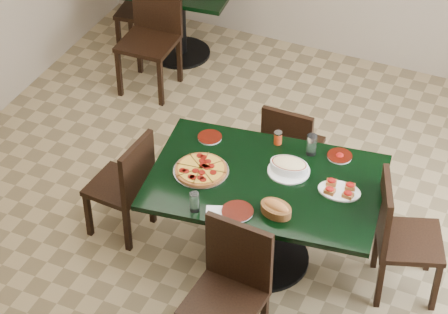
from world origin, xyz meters
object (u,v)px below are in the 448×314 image
at_px(lasagna_casserole, 289,166).
at_px(back_chair_near, 152,29).
at_px(main_table, 265,200).
at_px(bruschetta_platter, 339,189).
at_px(chair_far, 290,146).
at_px(pepperoni_pizza, 201,170).
at_px(back_table, 180,6).
at_px(chair_left, 127,182).
at_px(bread_basket, 276,208).
at_px(chair_near, 230,285).
at_px(back_chair_left, 145,7).
at_px(chair_right, 398,232).

bearing_deg(lasagna_casserole, back_chair_near, 137.36).
distance_m(main_table, bruschetta_platter, 0.53).
distance_m(chair_far, pepperoni_pizza, 0.97).
relative_size(back_table, bruschetta_platter, 3.72).
distance_m(chair_far, chair_left, 1.27).
distance_m(back_table, bread_basket, 3.17).
bearing_deg(chair_far, chair_near, 96.52).
bearing_deg(chair_near, back_chair_near, 130.34).
bearing_deg(chair_far, main_table, 97.17).
height_order(chair_near, lasagna_casserole, chair_near).
bearing_deg(back_chair_left, chair_left, 17.30).
relative_size(chair_far, bruschetta_platter, 2.84).
distance_m(back_chair_left, pepperoni_pizza, 2.87).
xyz_separation_m(chair_far, back_chair_left, (-2.01, 1.45, -0.02)).
height_order(lasagna_casserole, bread_basket, bread_basket).
distance_m(back_table, chair_left, 2.47).
relative_size(chair_far, chair_near, 0.88).
bearing_deg(lasagna_casserole, chair_left, -169.22).
height_order(chair_right, back_chair_left, chair_right).
xyz_separation_m(chair_far, chair_right, (1.00, -0.64, 0.05)).
bearing_deg(chair_near, chair_right, 51.29).
bearing_deg(back_chair_near, chair_right, -32.88).
bearing_deg(bread_basket, chair_left, -173.45).
height_order(back_table, bruschetta_platter, bruschetta_platter).
bearing_deg(bread_basket, back_chair_near, 148.19).
xyz_separation_m(main_table, pepperoni_pizza, (-0.43, -0.10, 0.20)).
height_order(main_table, chair_far, chair_far).
bearing_deg(back_table, bruschetta_platter, -49.73).
bearing_deg(chair_right, chair_near, 117.87).
distance_m(main_table, chair_right, 0.91).
xyz_separation_m(bread_basket, bruschetta_platter, (0.30, 0.36, -0.02)).
xyz_separation_m(chair_right, bread_basket, (-0.72, -0.39, 0.27)).
height_order(back_table, pepperoni_pizza, pepperoni_pizza).
bearing_deg(main_table, lasagna_casserole, 45.79).
height_order(chair_near, pepperoni_pizza, chair_near).
bearing_deg(back_chair_left, chair_right, 47.29).
bearing_deg(back_chair_near, bruschetta_platter, -37.93).
xyz_separation_m(back_table, chair_far, (1.66, -1.47, -0.06)).
bearing_deg(chair_far, lasagna_casserole, 108.28).
xyz_separation_m(lasagna_casserole, bread_basket, (0.07, -0.42, -0.01)).
xyz_separation_m(back_chair_near, bread_basket, (1.93, -1.97, 0.23)).
distance_m(back_chair_near, lasagna_casserole, 2.43).
bearing_deg(bread_basket, chair_right, 42.37).
height_order(chair_right, pepperoni_pizza, chair_right).
bearing_deg(chair_near, bread_basket, 82.92).
distance_m(main_table, bread_basket, 0.40).
distance_m(chair_right, bruschetta_platter, 0.49).
bearing_deg(bruschetta_platter, back_table, 133.81).
distance_m(back_table, back_chair_near, 0.54).
distance_m(back_chair_near, bruschetta_platter, 2.77).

